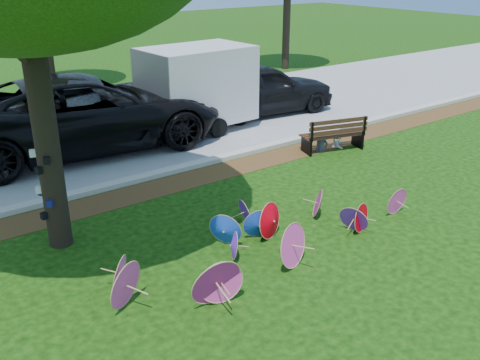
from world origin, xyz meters
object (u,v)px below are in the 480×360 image
object	(u,v)px
parasol_pile	(254,243)
person_left	(322,132)
dark_pickup	(262,89)
park_bench	(332,133)
black_van	(88,113)
person_right	(340,130)
cargo_trailer	(197,85)

from	to	relation	value
parasol_pile	person_left	xyz separation A→B (m)	(5.23, 3.60, 0.20)
dark_pickup	park_bench	size ratio (longest dim) A/B	2.78
parasol_pile	person_left	size ratio (longest dim) A/B	6.05
parasol_pile	park_bench	xyz separation A→B (m)	(5.58, 3.55, 0.12)
dark_pickup	black_van	bearing A→B (deg)	97.38
park_bench	person_right	bearing A→B (deg)	23.75
person_right	parasol_pile	bearing A→B (deg)	-165.45
cargo_trailer	person_left	bearing A→B (deg)	-69.65
parasol_pile	park_bench	size ratio (longest dim) A/B	3.66
person_left	park_bench	bearing A→B (deg)	4.58
black_van	person_left	distance (m)	6.68
parasol_pile	person_left	distance (m)	6.35
cargo_trailer	person_left	xyz separation A→B (m)	(1.67, -3.90, -0.89)
black_van	park_bench	bearing A→B (deg)	-122.25
park_bench	person_left	bearing A→B (deg)	-172.51
black_van	person_left	xyz separation A→B (m)	(5.18, -4.19, -0.50)
black_van	person_left	bearing A→B (deg)	-123.73
dark_pickup	cargo_trailer	bearing A→B (deg)	103.46
parasol_pile	dark_pickup	world-z (taller)	dark_pickup
parasol_pile	cargo_trailer	world-z (taller)	cargo_trailer
person_right	cargo_trailer	bearing A→B (deg)	104.62
person_left	person_right	distance (m)	0.70
cargo_trailer	parasol_pile	bearing A→B (deg)	-118.23
parasol_pile	black_van	world-z (taller)	black_van
black_van	person_right	distance (m)	7.24
dark_pickup	cargo_trailer	world-z (taller)	cargo_trailer
dark_pickup	park_bench	bearing A→B (deg)	176.23
parasol_pile	person_left	world-z (taller)	person_left
park_bench	person_right	size ratio (longest dim) A/B	1.85
dark_pickup	person_right	world-z (taller)	dark_pickup
person_left	cargo_trailer	bearing A→B (deg)	125.92
black_van	park_bench	xyz separation A→B (m)	(5.53, -4.24, -0.58)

